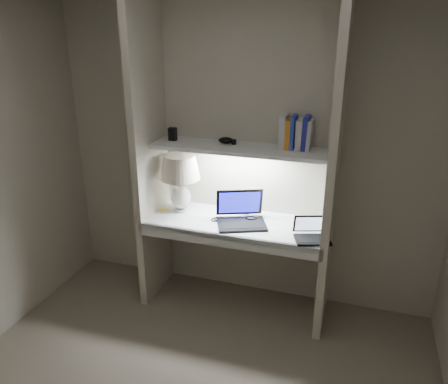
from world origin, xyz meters
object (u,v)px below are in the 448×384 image
at_px(laptop_netbook, 312,234).
at_px(book_row, 296,133).
at_px(speaker, 243,204).
at_px(laptop_main, 241,216).
at_px(table_lamp, 180,174).

relative_size(laptop_netbook, book_row, 1.22).
relative_size(laptop_netbook, speaker, 1.92).
distance_m(laptop_main, laptop_netbook, 0.59).
bearing_deg(book_row, laptop_main, -153.47).
xyz_separation_m(table_lamp, book_row, (0.92, 0.11, 0.38)).
height_order(speaker, book_row, book_row).
bearing_deg(table_lamp, book_row, 7.00).
relative_size(speaker, book_row, 0.63).
height_order(table_lamp, book_row, book_row).
distance_m(speaker, book_row, 0.75).
height_order(laptop_netbook, book_row, book_row).
distance_m(laptop_main, speaker, 0.20).
bearing_deg(laptop_netbook, laptop_main, 150.40).
bearing_deg(laptop_main, speaker, 76.70).
bearing_deg(book_row, speaker, 178.50).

